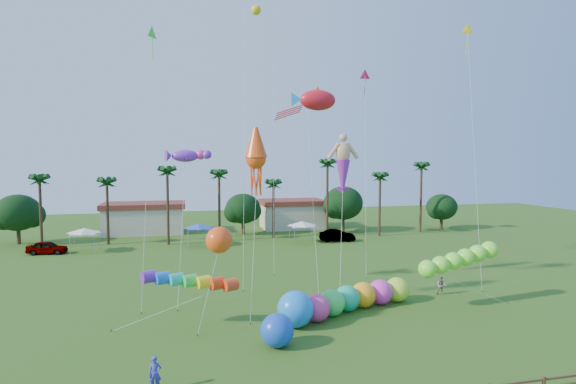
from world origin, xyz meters
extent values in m
plane|color=#285116|center=(0.00, 0.00, 0.00)|extent=(160.00, 160.00, 0.00)
cylinder|color=#3A2819|center=(-26.00, 40.00, 4.50)|extent=(0.36, 0.36, 9.00)
cylinder|color=#3A2819|center=(-18.00, 41.00, 4.25)|extent=(0.36, 0.36, 8.50)
cylinder|color=#3A2819|center=(-10.00, 39.00, 5.00)|extent=(0.36, 0.36, 10.00)
cylinder|color=#3A2819|center=(-3.00, 40.00, 4.75)|extent=(0.36, 0.36, 9.50)
cylinder|color=#3A2819|center=(5.00, 41.00, 4.00)|extent=(0.36, 0.36, 8.00)
cylinder|color=#3A2819|center=(13.00, 40.00, 5.50)|extent=(0.36, 0.36, 11.00)
cylinder|color=#3A2819|center=(21.00, 39.00, 4.50)|extent=(0.36, 0.36, 9.00)
cylinder|color=#3A2819|center=(29.00, 41.00, 5.25)|extent=(0.36, 0.36, 10.50)
sphere|color=#113814|center=(-30.00, 44.00, 4.34)|extent=(5.88, 5.88, 5.88)
sphere|color=#113814|center=(1.00, 45.00, 4.03)|extent=(5.46, 5.46, 5.46)
sphere|color=#113814|center=(17.00, 44.00, 4.65)|extent=(6.30, 6.30, 6.30)
sphere|color=#113814|center=(34.00, 43.00, 3.72)|extent=(5.04, 5.04, 5.04)
cube|color=beige|center=(-14.00, 50.00, 2.00)|extent=(12.00, 7.00, 4.00)
cube|color=beige|center=(10.00, 50.00, 2.00)|extent=(10.00, 7.00, 4.00)
pyramid|color=white|center=(-20.00, 36.00, 2.75)|extent=(3.00, 3.00, 0.60)
pyramid|color=blue|center=(-6.00, 37.00, 2.75)|extent=(3.00, 3.00, 0.60)
pyramid|color=white|center=(8.00, 36.00, 2.75)|extent=(3.00, 3.00, 0.60)
imported|color=#4C4C54|center=(-24.27, 35.93, 0.79)|extent=(4.79, 2.35, 1.57)
imported|color=#4C4C54|center=(13.25, 36.14, 0.83)|extent=(5.26, 2.74, 1.65)
imported|color=#353ABC|center=(-9.38, -1.16, 0.86)|extent=(0.66, 0.46, 1.73)
imported|color=gray|center=(13.38, 9.93, 0.82)|extent=(0.99, 0.91, 1.63)
sphere|color=#D83887|center=(1.21, 6.25, 0.98)|extent=(1.97, 1.97, 1.97)
sphere|color=#33D953|center=(2.63, 7.12, 0.98)|extent=(1.97, 1.97, 1.97)
sphere|color=#18AC84|center=(4.10, 7.87, 0.98)|extent=(1.97, 1.97, 1.97)
sphere|color=#F7A019|center=(5.64, 8.42, 0.98)|extent=(1.97, 1.97, 1.97)
sphere|color=#E736C1|center=(7.25, 8.82, 0.98)|extent=(1.97, 1.97, 1.97)
sphere|color=#ABE733|center=(8.89, 9.15, 0.98)|extent=(1.97, 1.97, 1.97)
sphere|color=#1A7EF1|center=(-0.52, 5.56, 1.26)|extent=(3.27, 3.27, 2.52)
sphere|color=blue|center=(-2.40, 2.61, 1.04)|extent=(2.08, 2.08, 2.08)
cylinder|color=#EA421A|center=(-6.43, 6.41, 3.00)|extent=(6.34, 2.34, 0.85)
cylinder|color=silver|center=(-8.79, 6.97, 1.50)|extent=(7.88, 1.15, 3.02)
cylinder|color=brown|center=(-12.72, 7.53, 0.08)|extent=(0.08, 0.08, 0.16)
ellipsoid|color=#7BFD38|center=(10.10, 6.66, 3.21)|extent=(7.34, 1.41, 1.60)
cylinder|color=silver|center=(13.63, 6.61, 1.60)|extent=(7.07, 0.12, 3.23)
cylinder|color=brown|center=(17.16, 6.56, 0.08)|extent=(0.08, 0.08, 0.16)
sphere|color=#FF4E14|center=(-5.64, 5.67, 6.23)|extent=(1.87, 1.87, 1.75)
cylinder|color=silver|center=(-6.39, 5.56, 3.12)|extent=(1.52, 0.25, 6.24)
cylinder|color=brown|center=(-7.13, 5.45, 0.08)|extent=(0.08, 0.08, 0.16)
cylinder|color=silver|center=(5.55, 13.22, 5.39)|extent=(1.98, 4.83, 10.80)
cylinder|color=brown|center=(4.58, 10.82, 0.08)|extent=(0.08, 0.08, 0.16)
ellipsoid|color=red|center=(3.33, 13.19, 16.53)|extent=(4.93, 2.77, 1.95)
cylinder|color=silver|center=(2.71, 10.76, 8.27)|extent=(1.27, 4.89, 16.54)
cylinder|color=brown|center=(2.09, 8.33, 0.08)|extent=(0.08, 0.08, 0.16)
cylinder|color=silver|center=(-2.41, 17.24, 14.22)|extent=(1.07, 5.10, 28.45)
cylinder|color=brown|center=(-2.93, 14.70, 0.08)|extent=(0.08, 0.08, 0.16)
cone|color=#F74F14|center=(-2.54, 9.72, 11.56)|extent=(2.26, 2.26, 4.91)
cylinder|color=silver|center=(-3.01, 8.20, 5.78)|extent=(0.97, 3.07, 11.56)
cylinder|color=brown|center=(-3.48, 6.68, 0.08)|extent=(0.08, 0.08, 0.16)
ellipsoid|color=purple|center=(-7.68, 15.51, 11.83)|extent=(4.38, 3.47, 1.50)
cylinder|color=silver|center=(-8.07, 13.11, 5.91)|extent=(0.79, 4.83, 11.84)
cylinder|color=brown|center=(-8.45, 10.71, 0.08)|extent=(0.08, 0.08, 0.16)
cone|color=#DE184D|center=(10.71, 20.66, 20.25)|extent=(1.35, 0.35, 1.33)
cylinder|color=silver|center=(9.99, 18.51, 10.12)|extent=(1.46, 4.32, 20.25)
cylinder|color=brown|center=(9.27, 16.37, 0.08)|extent=(0.08, 0.08, 0.16)
cone|color=yellow|center=(17.95, 13.91, 23.48)|extent=(1.38, 0.58, 1.35)
cylinder|color=silver|center=(17.63, 11.88, 11.74)|extent=(0.67, 4.08, 23.48)
cylinder|color=brown|center=(17.31, 9.86, 0.08)|extent=(0.08, 0.08, 0.16)
cone|color=#3CEB37|center=(-10.12, 14.90, 21.66)|extent=(0.97, 1.21, 1.29)
cylinder|color=silver|center=(-10.60, 12.82, 10.83)|extent=(0.99, 4.19, 21.67)
cylinder|color=brown|center=(-11.08, 10.74, 0.08)|extent=(0.08, 0.08, 0.16)
cylinder|color=silver|center=(1.17, 21.51, 15.31)|extent=(0.85, 4.18, 30.63)
cylinder|color=brown|center=(0.76, 19.44, 0.08)|extent=(0.08, 0.08, 0.16)
camera|label=1|loc=(-7.82, -23.64, 11.42)|focal=28.00mm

